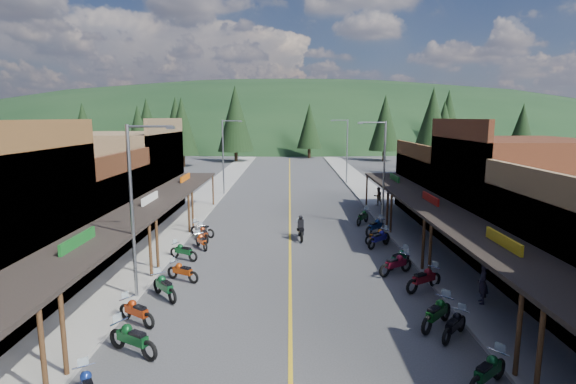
{
  "coord_description": "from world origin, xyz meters",
  "views": [
    {
      "loc": [
        -0.04,
        -25.63,
        8.31
      ],
      "look_at": [
        -0.14,
        6.03,
        3.0
      ],
      "focal_mm": 28.0,
      "sensor_mm": 36.0,
      "label": 1
    }
  ],
  "objects_px": {
    "shop_east_2": "(513,195)",
    "streetlight_3": "(346,148)",
    "pine_4": "(385,123)",
    "pine_7": "(147,122)",
    "pine_0": "(83,126)",
    "rider_on_bike": "(301,230)",
    "streetlight_2": "(382,169)",
    "pine_11": "(432,125)",
    "shop_west_2": "(70,211)",
    "bike_west_5": "(164,286)",
    "bike_east_5": "(424,278)",
    "pedestrian_east_a": "(483,283)",
    "bike_east_3": "(455,324)",
    "bike_east_8": "(379,238)",
    "bike_west_8": "(202,241)",
    "streetlight_0": "(135,204)",
    "shop_east_3": "(455,187)",
    "pine_8": "(139,133)",
    "pine_10": "(182,126)",
    "bike_east_6": "(396,263)",
    "bike_west_6": "(183,271)",
    "pine_3": "(309,126)",
    "pedestrian_east_b": "(378,196)",
    "bike_west_9": "(203,233)",
    "bike_west_4": "(136,310)",
    "pine_6": "(522,126)",
    "bike_east_7": "(399,257)",
    "bike_west_7": "(183,251)",
    "bike_east_10": "(375,226)",
    "bike_east_11": "(363,216)",
    "shop_west_3": "(124,175)",
    "streetlight_1": "(224,154)",
    "bike_east_2": "(488,370)",
    "pine_1": "(176,122)",
    "bike_west_3": "(132,337)",
    "bike_east_9": "(377,235)",
    "bike_west_10": "(202,229)",
    "pine_9": "(443,129)"
  },
  "relations": [
    {
      "from": "streetlight_0",
      "to": "pine_8",
      "type": "height_order",
      "value": "pine_8"
    },
    {
      "from": "bike_east_5",
      "to": "pedestrian_east_a",
      "type": "bearing_deg",
      "value": 15.97
    },
    {
      "from": "bike_east_5",
      "to": "bike_east_3",
      "type": "bearing_deg",
      "value": -35.54
    },
    {
      "from": "streetlight_3",
      "to": "pine_9",
      "type": "bearing_deg",
      "value": 41.34
    },
    {
      "from": "shop_west_2",
      "to": "pedestrian_east_a",
      "type": "relative_size",
      "value": 5.93
    },
    {
      "from": "shop_east_2",
      "to": "bike_west_6",
      "type": "bearing_deg",
      "value": -164.28
    },
    {
      "from": "streetlight_3",
      "to": "pine_11",
      "type": "xyz_separation_m",
      "value": [
        13.05,
        8.0,
        2.73
      ]
    },
    {
      "from": "pine_0",
      "to": "bike_west_7",
      "type": "xyz_separation_m",
      "value": [
        33.74,
        -62.29,
        -5.91
      ]
    },
    {
      "from": "bike_east_11",
      "to": "pine_7",
      "type": "bearing_deg",
      "value": 149.29
    },
    {
      "from": "shop_east_3",
      "to": "pine_8",
      "type": "height_order",
      "value": "pine_8"
    },
    {
      "from": "bike_east_3",
      "to": "streetlight_3",
      "type": "bearing_deg",
      "value": 130.64
    },
    {
      "from": "shop_east_2",
      "to": "pine_0",
      "type": "height_order",
      "value": "pine_0"
    },
    {
      "from": "pine_6",
      "to": "bike_east_5",
      "type": "relative_size",
      "value": 4.83
    },
    {
      "from": "streetlight_0",
      "to": "bike_east_10",
      "type": "xyz_separation_m",
      "value": [
        13.04,
        11.5,
        -3.81
      ]
    },
    {
      "from": "rider_on_bike",
      "to": "streetlight_2",
      "type": "bearing_deg",
      "value": 27.1
    },
    {
      "from": "shop_east_3",
      "to": "pedestrian_east_a",
      "type": "height_order",
      "value": "shop_east_3"
    },
    {
      "from": "shop_east_3",
      "to": "bike_west_6",
      "type": "xyz_separation_m",
      "value": [
        -19.26,
        -15.03,
        -1.97
      ]
    },
    {
      "from": "pine_3",
      "to": "rider_on_bike",
      "type": "height_order",
      "value": "pine_3"
    },
    {
      "from": "pine_11",
      "to": "pedestrian_east_b",
      "type": "distance_m",
      "value": 26.02
    },
    {
      "from": "bike_west_8",
      "to": "bike_east_8",
      "type": "bearing_deg",
      "value": -28.43
    },
    {
      "from": "streetlight_0",
      "to": "bike_west_4",
      "type": "xyz_separation_m",
      "value": [
        0.72,
        -2.58,
        -3.87
      ]
    },
    {
      "from": "streetlight_1",
      "to": "bike_east_2",
      "type": "distance_m",
      "value": 37.46
    },
    {
      "from": "streetlight_0",
      "to": "bike_west_5",
      "type": "relative_size",
      "value": 3.61
    },
    {
      "from": "shop_west_3",
      "to": "pine_11",
      "type": "relative_size",
      "value": 0.88
    },
    {
      "from": "shop_east_3",
      "to": "bike_east_2",
      "type": "bearing_deg",
      "value": -107.58
    },
    {
      "from": "shop_west_2",
      "to": "shop_east_3",
      "type": "xyz_separation_m",
      "value": [
        27.51,
        9.6,
        -0.0
      ]
    },
    {
      "from": "bike_east_6",
      "to": "bike_east_8",
      "type": "height_order",
      "value": "bike_east_8"
    },
    {
      "from": "pine_7",
      "to": "bike_west_3",
      "type": "relative_size",
      "value": 5.43
    },
    {
      "from": "pine_10",
      "to": "bike_east_6",
      "type": "distance_m",
      "value": 58.1
    },
    {
      "from": "shop_west_3",
      "to": "pedestrian_east_a",
      "type": "distance_m",
      "value": 28.8
    },
    {
      "from": "shop_west_3",
      "to": "bike_west_6",
      "type": "height_order",
      "value": "shop_west_3"
    },
    {
      "from": "pine_3",
      "to": "bike_east_5",
      "type": "distance_m",
      "value": 71.26
    },
    {
      "from": "shop_west_2",
      "to": "bike_west_5",
      "type": "height_order",
      "value": "shop_west_2"
    },
    {
      "from": "bike_west_8",
      "to": "streetlight_0",
      "type": "bearing_deg",
      "value": -129.65
    },
    {
      "from": "pine_10",
      "to": "bike_west_5",
      "type": "xyz_separation_m",
      "value": [
        12.19,
        -55.98,
        -6.15
      ]
    },
    {
      "from": "streetlight_3",
      "to": "bike_east_8",
      "type": "height_order",
      "value": "streetlight_3"
    },
    {
      "from": "bike_east_3",
      "to": "bike_west_9",
      "type": "bearing_deg",
      "value": 173.54
    },
    {
      "from": "streetlight_0",
      "to": "bike_east_8",
      "type": "relative_size",
      "value": 3.56
    },
    {
      "from": "shop_east_3",
      "to": "streetlight_2",
      "type": "height_order",
      "value": "streetlight_2"
    },
    {
      "from": "bike_east_10",
      "to": "bike_west_7",
      "type": "bearing_deg",
      "value": -111.95
    },
    {
      "from": "bike_east_3",
      "to": "rider_on_bike",
      "type": "bearing_deg",
      "value": 153.22
    },
    {
      "from": "bike_east_7",
      "to": "pedestrian_east_a",
      "type": "relative_size",
      "value": 1.1
    },
    {
      "from": "pine_4",
      "to": "pine_7",
      "type": "xyz_separation_m",
      "value": [
        -50.0,
        16.0,
        0.0
      ]
    },
    {
      "from": "streetlight_2",
      "to": "bike_east_9",
      "type": "relative_size",
      "value": 4.01
    },
    {
      "from": "rider_on_bike",
      "to": "bike_east_6",
      "type": "bearing_deg",
      "value": -58.94
    },
    {
      "from": "streetlight_2",
      "to": "pine_11",
      "type": "height_order",
      "value": "pine_11"
    },
    {
      "from": "bike_west_5",
      "to": "pedestrian_east_a",
      "type": "height_order",
      "value": "pedestrian_east_a"
    },
    {
      "from": "bike_west_10",
      "to": "pine_7",
      "type": "bearing_deg",
      "value": 51.98
    },
    {
      "from": "shop_east_2",
      "to": "streetlight_3",
      "type": "bearing_deg",
      "value": 103.57
    },
    {
      "from": "pine_1",
      "to": "rider_on_bike",
      "type": "height_order",
      "value": "pine_1"
    }
  ]
}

